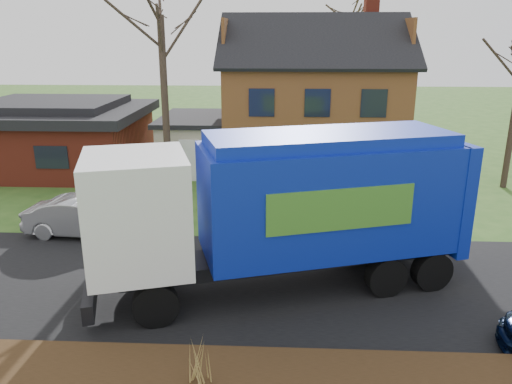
{
  "coord_description": "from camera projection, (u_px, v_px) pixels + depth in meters",
  "views": [
    {
      "loc": [
        0.27,
        -13.22,
        7.02
      ],
      "look_at": [
        -0.49,
        2.5,
        2.05
      ],
      "focal_mm": 35.0,
      "sensor_mm": 36.0,
      "label": 1
    }
  ],
  "objects": [
    {
      "name": "ground",
      "position": [
        268.0,
        284.0,
        14.72
      ],
      "size": [
        120.0,
        120.0,
        0.0
      ],
      "primitive_type": "plane",
      "color": "#2D531B",
      "rests_on": "ground"
    },
    {
      "name": "road",
      "position": [
        268.0,
        284.0,
        14.72
      ],
      "size": [
        80.0,
        7.0,
        0.02
      ],
      "primitive_type": "cube",
      "color": "black",
      "rests_on": "ground"
    },
    {
      "name": "main_house",
      "position": [
        303.0,
        93.0,
        26.69
      ],
      "size": [
        12.95,
        8.95,
        9.26
      ],
      "color": "beige",
      "rests_on": "ground"
    },
    {
      "name": "ranch_house",
      "position": [
        54.0,
        135.0,
        27.11
      ],
      "size": [
        9.8,
        8.2,
        3.7
      ],
      "color": "maroon",
      "rests_on": "ground"
    },
    {
      "name": "garbage_truck",
      "position": [
        289.0,
        202.0,
        13.82
      ],
      "size": [
        10.87,
        5.72,
        4.5
      ],
      "rotation": [
        0.0,
        0.0,
        0.29
      ],
      "color": "black",
      "rests_on": "ground"
    },
    {
      "name": "silver_sedan",
      "position": [
        85.0,
        217.0,
        18.13
      ],
      "size": [
        4.36,
        1.76,
        1.41
      ],
      "primitive_type": "imported",
      "rotation": [
        0.0,
        0.0,
        1.51
      ],
      "color": "#9FA2A7",
      "rests_on": "ground"
    },
    {
      "name": "tree_back",
      "position": [
        351.0,
        3.0,
        33.16
      ],
      "size": [
        3.42,
        3.42,
        10.83
      ],
      "color": "#443628",
      "rests_on": "ground"
    },
    {
      "name": "grass_clump_mid",
      "position": [
        198.0,
        361.0,
        9.95
      ],
      "size": [
        0.37,
        0.3,
        1.03
      ],
      "color": "#A08546",
      "rests_on": "mulch_verge"
    }
  ]
}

